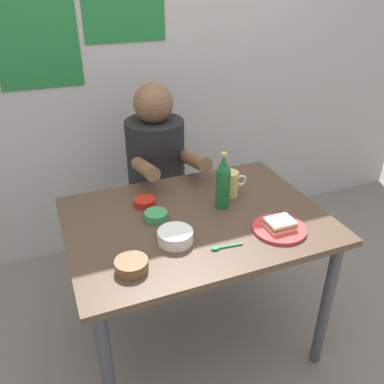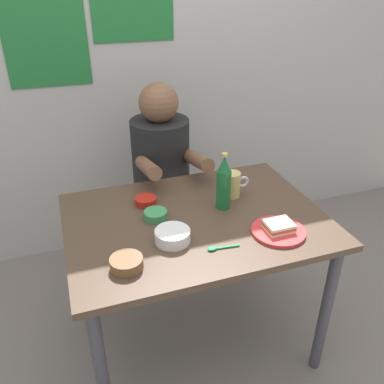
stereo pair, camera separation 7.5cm
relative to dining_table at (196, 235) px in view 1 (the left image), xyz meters
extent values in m
plane|color=slate|center=(0.00, 0.00, -0.65)|extent=(6.00, 6.00, 0.00)
cube|color=#ADA89E|center=(0.00, 1.05, 0.65)|extent=(4.40, 0.08, 2.60)
cube|color=#1E6B2D|center=(-0.49, 1.01, 0.68)|extent=(0.43, 0.01, 0.44)
cube|color=#4C3828|center=(0.00, 0.00, 0.08)|extent=(1.10, 0.80, 0.03)
cylinder|color=#3F3F44|center=(-0.49, -0.34, -0.29)|extent=(0.05, 0.05, 0.71)
cylinder|color=#3F3F44|center=(0.49, -0.34, -0.29)|extent=(0.05, 0.05, 0.71)
cylinder|color=#3F3F44|center=(-0.49, 0.34, -0.29)|extent=(0.05, 0.05, 0.71)
cylinder|color=#3F3F44|center=(0.49, 0.34, -0.29)|extent=(0.05, 0.05, 0.71)
cylinder|color=#4C4C51|center=(0.02, 0.63, -0.44)|extent=(0.08, 0.08, 0.41)
cylinder|color=brown|center=(0.02, 0.63, -0.22)|extent=(0.34, 0.34, 0.04)
cylinder|color=black|center=(0.02, 0.63, 0.06)|extent=(0.32, 0.32, 0.52)
sphere|color=brown|center=(0.02, 0.63, 0.42)|extent=(0.21, 0.21, 0.21)
cylinder|color=brown|center=(-0.11, 0.38, 0.18)|extent=(0.07, 0.31, 0.14)
cylinder|color=brown|center=(0.15, 0.38, 0.18)|extent=(0.07, 0.31, 0.14)
cylinder|color=red|center=(0.28, -0.22, 0.10)|extent=(0.22, 0.22, 0.01)
cube|color=beige|center=(0.28, -0.22, 0.11)|extent=(0.11, 0.09, 0.01)
cube|color=#9E592D|center=(0.28, -0.22, 0.13)|extent=(0.11, 0.09, 0.01)
cube|color=beige|center=(0.28, -0.22, 0.14)|extent=(0.11, 0.09, 0.01)
cylinder|color=#D1BC66|center=(0.22, 0.12, 0.15)|extent=(0.08, 0.08, 0.12)
torus|color=silver|center=(0.28, 0.12, 0.16)|extent=(0.06, 0.01, 0.06)
cylinder|color=#19602D|center=(0.14, 0.04, 0.18)|extent=(0.06, 0.06, 0.18)
cone|color=#19602D|center=(0.14, 0.04, 0.31)|extent=(0.05, 0.05, 0.07)
cylinder|color=#BFB74C|center=(0.14, 0.04, 0.35)|extent=(0.03, 0.03, 0.01)
cylinder|color=silver|center=(-0.14, -0.13, 0.12)|extent=(0.14, 0.14, 0.05)
cylinder|color=tan|center=(-0.14, -0.13, 0.13)|extent=(0.11, 0.11, 0.02)
cylinder|color=brown|center=(-0.34, -0.23, 0.11)|extent=(0.12, 0.12, 0.04)
cylinder|color=brown|center=(-0.34, -0.23, 0.12)|extent=(0.10, 0.10, 0.02)
cylinder|color=#B21E14|center=(-0.18, 0.18, 0.11)|extent=(0.10, 0.10, 0.03)
cylinder|color=maroon|center=(-0.18, 0.18, 0.12)|extent=(0.08, 0.08, 0.02)
cylinder|color=#388C4C|center=(-0.16, 0.05, 0.11)|extent=(0.10, 0.10, 0.03)
cylinder|color=#5B643A|center=(-0.16, 0.05, 0.12)|extent=(0.08, 0.08, 0.02)
cylinder|color=#26A559|center=(0.04, -0.24, 0.10)|extent=(0.11, 0.02, 0.01)
ellipsoid|color=#26A559|center=(-0.02, -0.24, 0.10)|extent=(0.04, 0.02, 0.01)
camera|label=1|loc=(-0.56, -1.35, 1.04)|focal=37.82mm
camera|label=2|loc=(-0.49, -1.38, 1.04)|focal=37.82mm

